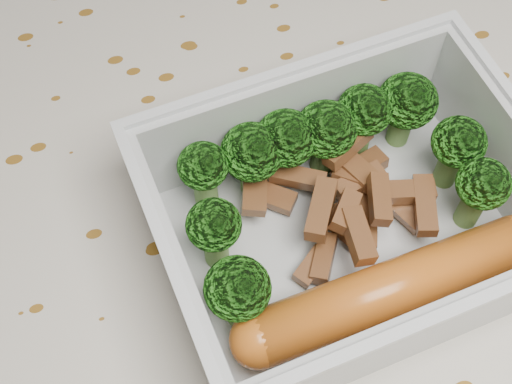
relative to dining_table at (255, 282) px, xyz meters
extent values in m
cube|color=brown|center=(0.00, 0.00, 0.06)|extent=(1.40, 0.90, 0.04)
cube|color=beige|center=(0.00, 0.00, 0.09)|extent=(1.46, 0.96, 0.01)
cube|color=silver|center=(0.04, -0.03, 0.09)|extent=(0.19, 0.15, 0.00)
cube|color=silver|center=(0.03, 0.04, 0.12)|extent=(0.18, 0.02, 0.06)
cube|color=silver|center=(0.05, -0.09, 0.12)|extent=(0.18, 0.02, 0.06)
cube|color=silver|center=(0.13, -0.02, 0.12)|extent=(0.02, 0.13, 0.06)
cube|color=silver|center=(-0.05, -0.04, 0.12)|extent=(0.02, 0.13, 0.06)
cube|color=silver|center=(0.03, 0.04, 0.15)|extent=(0.19, 0.03, 0.00)
cube|color=silver|center=(0.05, -0.10, 0.15)|extent=(0.19, 0.03, 0.00)
cube|color=silver|center=(-0.05, -0.04, 0.15)|extent=(0.02, 0.14, 0.00)
cylinder|color=#608C3F|center=(-0.02, 0.01, 0.11)|extent=(0.01, 0.01, 0.03)
ellipsoid|color=#2B7F1A|center=(-0.02, 0.01, 0.13)|extent=(0.03, 0.03, 0.02)
cylinder|color=#608C3F|center=(0.00, 0.02, 0.11)|extent=(0.01, 0.01, 0.02)
ellipsoid|color=#2B7F1A|center=(0.00, 0.02, 0.13)|extent=(0.03, 0.03, 0.03)
cylinder|color=#608C3F|center=(0.02, 0.02, 0.11)|extent=(0.01, 0.01, 0.02)
ellipsoid|color=#2B7F1A|center=(0.02, 0.02, 0.13)|extent=(0.03, 0.03, 0.03)
cylinder|color=#608C3F|center=(0.04, 0.02, 0.11)|extent=(0.01, 0.01, 0.02)
ellipsoid|color=#2B7F1A|center=(0.04, 0.02, 0.13)|extent=(0.03, 0.03, 0.03)
cylinder|color=#608C3F|center=(0.07, 0.02, 0.11)|extent=(0.01, 0.01, 0.03)
ellipsoid|color=#2B7F1A|center=(0.07, 0.02, 0.13)|extent=(0.03, 0.03, 0.02)
cylinder|color=#608C3F|center=(0.09, 0.02, 0.11)|extent=(0.01, 0.01, 0.02)
ellipsoid|color=#2B7F1A|center=(0.09, 0.02, 0.13)|extent=(0.03, 0.03, 0.03)
cylinder|color=#608C3F|center=(-0.03, -0.02, 0.11)|extent=(0.01, 0.01, 0.03)
ellipsoid|color=#2B7F1A|center=(-0.03, -0.02, 0.13)|extent=(0.03, 0.03, 0.02)
cylinder|color=#608C3F|center=(0.11, -0.01, 0.11)|extent=(0.01, 0.01, 0.03)
ellipsoid|color=#2B7F1A|center=(0.11, -0.01, 0.13)|extent=(0.03, 0.03, 0.02)
cylinder|color=#608C3F|center=(-0.02, -0.05, 0.11)|extent=(0.01, 0.01, 0.02)
ellipsoid|color=#2B7F1A|center=(-0.02, -0.05, 0.13)|extent=(0.03, 0.03, 0.03)
cylinder|color=#608C3F|center=(0.11, -0.03, 0.11)|extent=(0.01, 0.01, 0.03)
ellipsoid|color=#2B7F1A|center=(0.11, -0.03, 0.13)|extent=(0.03, 0.03, 0.02)
cube|color=brown|center=(0.06, -0.02, 0.12)|extent=(0.02, 0.03, 0.01)
cube|color=brown|center=(0.05, 0.00, 0.11)|extent=(0.03, 0.02, 0.01)
cube|color=brown|center=(0.05, -0.03, 0.10)|extent=(0.02, 0.03, 0.01)
cube|color=brown|center=(0.06, 0.00, 0.11)|extent=(0.03, 0.02, 0.01)
cube|color=brown|center=(0.02, -0.04, 0.10)|extent=(0.02, 0.03, 0.01)
cube|color=brown|center=(0.03, -0.02, 0.12)|extent=(0.03, 0.03, 0.01)
cube|color=brown|center=(0.08, -0.03, 0.10)|extent=(0.02, 0.03, 0.01)
cube|color=brown|center=(0.05, 0.01, 0.12)|extent=(0.03, 0.02, 0.01)
cube|color=brown|center=(0.04, -0.04, 0.12)|extent=(0.01, 0.03, 0.01)
cube|color=brown|center=(0.04, -0.02, 0.10)|extent=(0.02, 0.03, 0.01)
cube|color=brown|center=(0.08, -0.03, 0.11)|extent=(0.02, 0.03, 0.01)
cube|color=brown|center=(0.08, -0.02, 0.11)|extent=(0.03, 0.02, 0.01)
cube|color=brown|center=(0.00, 0.00, 0.11)|extent=(0.02, 0.03, 0.01)
cube|color=brown|center=(0.02, -0.04, 0.10)|extent=(0.02, 0.02, 0.01)
cube|color=brown|center=(0.06, 0.01, 0.10)|extent=(0.03, 0.02, 0.01)
cube|color=brown|center=(0.04, -0.02, 0.12)|extent=(0.02, 0.02, 0.01)
cube|color=brown|center=(0.01, 0.00, 0.10)|extent=(0.03, 0.03, 0.01)
cube|color=brown|center=(0.05, 0.00, 0.11)|extent=(0.02, 0.03, 0.01)
cube|color=brown|center=(0.03, 0.01, 0.11)|extent=(0.03, 0.02, 0.01)
cube|color=brown|center=(0.06, -0.01, 0.10)|extent=(0.02, 0.01, 0.01)
cylinder|color=#C15F1A|center=(0.05, -0.07, 0.11)|extent=(0.14, 0.04, 0.03)
sphere|color=#C15F1A|center=(-0.02, -0.07, 0.11)|extent=(0.03, 0.03, 0.03)
camera|label=1|loc=(-0.05, -0.17, 0.43)|focal=50.00mm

